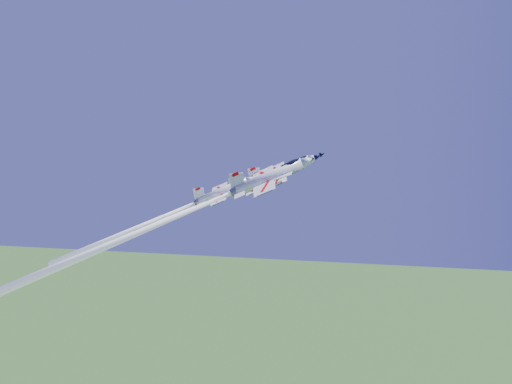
% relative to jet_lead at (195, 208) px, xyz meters
% --- Properties ---
extents(jet_lead, '(44.56, 16.91, 40.47)m').
position_rel_jet_lead_xyz_m(jet_lead, '(0.00, 0.00, 0.00)').
color(jet_lead, white).
extents(jet_left, '(37.98, 13.90, 32.88)m').
position_rel_jet_lead_xyz_m(jet_left, '(-2.48, 7.28, -1.40)').
color(jet_left, white).
extents(jet_right, '(53.66, 20.83, 50.21)m').
position_rel_jet_lead_xyz_m(jet_right, '(-6.13, -6.21, -2.48)').
color(jet_right, white).
extents(jet_slot, '(36.51, 13.41, 31.77)m').
position_rel_jet_lead_xyz_m(jet_slot, '(-7.45, -2.19, -2.15)').
color(jet_slot, white).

